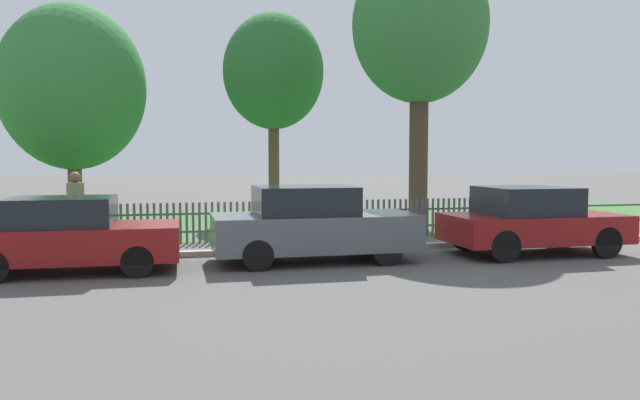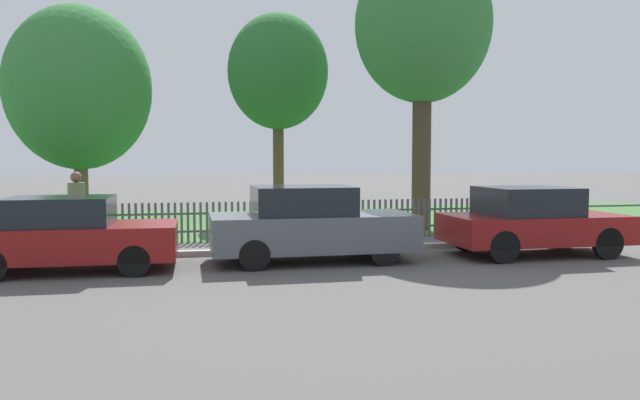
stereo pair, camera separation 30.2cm
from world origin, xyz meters
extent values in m
plane|color=#565451|center=(0.00, 0.00, 0.00)|extent=(120.00, 120.00, 0.00)
cube|color=#B2ADA3|center=(0.00, 0.10, 0.06)|extent=(33.17, 0.20, 0.12)
cube|color=#3D7033|center=(0.00, 6.91, 0.01)|extent=(33.17, 9.47, 0.01)
cube|color=#4C4C51|center=(0.00, 2.20, 0.28)|extent=(33.17, 0.03, 0.05)
cube|color=#4C4C51|center=(0.00, 2.20, 0.71)|extent=(33.17, 0.03, 0.05)
cube|color=#4C4C51|center=(-5.99, 2.17, 0.49)|extent=(0.06, 0.03, 0.99)
cube|color=#4C4C51|center=(-5.84, 2.17, 0.49)|extent=(0.06, 0.03, 0.99)
cube|color=#4C4C51|center=(-5.68, 2.17, 0.49)|extent=(0.06, 0.03, 0.99)
cube|color=#4C4C51|center=(-5.53, 2.17, 0.49)|extent=(0.06, 0.03, 0.99)
cube|color=#4C4C51|center=(-5.38, 2.17, 0.49)|extent=(0.06, 0.03, 0.99)
cube|color=#4C4C51|center=(-5.23, 2.17, 0.49)|extent=(0.06, 0.03, 0.99)
cube|color=#4C4C51|center=(-5.08, 2.17, 0.49)|extent=(0.06, 0.03, 0.99)
cube|color=#4C4C51|center=(-4.93, 2.17, 0.49)|extent=(0.06, 0.03, 0.99)
cube|color=#4C4C51|center=(-4.78, 2.17, 0.49)|extent=(0.06, 0.03, 0.99)
cube|color=#4C4C51|center=(-4.62, 2.17, 0.49)|extent=(0.06, 0.03, 0.99)
cube|color=#4C4C51|center=(-4.47, 2.17, 0.49)|extent=(0.06, 0.03, 0.99)
cube|color=#4C4C51|center=(-4.32, 2.17, 0.49)|extent=(0.06, 0.03, 0.99)
cube|color=#4C4C51|center=(-4.17, 2.17, 0.49)|extent=(0.06, 0.03, 0.99)
cube|color=#4C4C51|center=(-4.02, 2.17, 0.49)|extent=(0.06, 0.03, 0.99)
cube|color=#4C4C51|center=(-3.87, 2.17, 0.49)|extent=(0.06, 0.03, 0.99)
cube|color=#4C4C51|center=(-3.71, 2.17, 0.49)|extent=(0.06, 0.03, 0.99)
cube|color=#4C4C51|center=(-3.56, 2.17, 0.49)|extent=(0.06, 0.03, 0.99)
cube|color=#4C4C51|center=(-3.41, 2.17, 0.49)|extent=(0.06, 0.03, 0.99)
cube|color=#4C4C51|center=(-3.26, 2.17, 0.49)|extent=(0.06, 0.03, 0.99)
cube|color=#4C4C51|center=(-3.11, 2.17, 0.49)|extent=(0.06, 0.03, 0.99)
cube|color=#4C4C51|center=(-2.96, 2.17, 0.49)|extent=(0.06, 0.03, 0.99)
cube|color=#4C4C51|center=(-2.80, 2.17, 0.49)|extent=(0.06, 0.03, 0.99)
cube|color=#4C4C51|center=(-2.65, 2.17, 0.49)|extent=(0.06, 0.03, 0.99)
cube|color=#4C4C51|center=(-2.50, 2.17, 0.49)|extent=(0.06, 0.03, 0.99)
cube|color=#4C4C51|center=(-2.35, 2.17, 0.49)|extent=(0.06, 0.03, 0.99)
cube|color=#4C4C51|center=(-2.20, 2.17, 0.49)|extent=(0.06, 0.03, 0.99)
cube|color=#4C4C51|center=(-2.05, 2.17, 0.49)|extent=(0.06, 0.03, 0.99)
cube|color=#4C4C51|center=(-1.89, 2.17, 0.49)|extent=(0.06, 0.03, 0.99)
cube|color=#4C4C51|center=(-1.74, 2.17, 0.49)|extent=(0.06, 0.03, 0.99)
cube|color=#4C4C51|center=(-1.59, 2.17, 0.49)|extent=(0.06, 0.03, 0.99)
cube|color=#4C4C51|center=(-1.44, 2.17, 0.49)|extent=(0.06, 0.03, 0.99)
cube|color=#4C4C51|center=(-1.29, 2.17, 0.49)|extent=(0.06, 0.03, 0.99)
cube|color=#4C4C51|center=(-1.14, 2.17, 0.49)|extent=(0.06, 0.03, 0.99)
cube|color=#4C4C51|center=(-0.99, 2.17, 0.49)|extent=(0.06, 0.03, 0.99)
cube|color=#4C4C51|center=(-0.83, 2.17, 0.49)|extent=(0.06, 0.03, 0.99)
cube|color=#4C4C51|center=(-0.68, 2.17, 0.49)|extent=(0.06, 0.03, 0.99)
cube|color=#4C4C51|center=(-0.53, 2.17, 0.49)|extent=(0.06, 0.03, 0.99)
cube|color=#4C4C51|center=(-0.38, 2.17, 0.49)|extent=(0.06, 0.03, 0.99)
cube|color=#4C4C51|center=(-0.23, 2.17, 0.49)|extent=(0.06, 0.03, 0.99)
cube|color=#4C4C51|center=(-0.08, 2.17, 0.49)|extent=(0.06, 0.03, 0.99)
cube|color=#4C4C51|center=(0.08, 2.17, 0.49)|extent=(0.06, 0.03, 0.99)
cube|color=#4C4C51|center=(0.23, 2.17, 0.49)|extent=(0.06, 0.03, 0.99)
cube|color=#4C4C51|center=(0.38, 2.17, 0.49)|extent=(0.06, 0.03, 0.99)
cube|color=#4C4C51|center=(0.53, 2.17, 0.49)|extent=(0.06, 0.03, 0.99)
cube|color=#4C4C51|center=(0.68, 2.17, 0.49)|extent=(0.06, 0.03, 0.99)
cube|color=#4C4C51|center=(0.83, 2.17, 0.49)|extent=(0.06, 0.03, 0.99)
cube|color=#4C4C51|center=(0.99, 2.17, 0.49)|extent=(0.06, 0.03, 0.99)
cube|color=#4C4C51|center=(1.14, 2.17, 0.49)|extent=(0.06, 0.03, 0.99)
cube|color=#4C4C51|center=(1.29, 2.17, 0.49)|extent=(0.06, 0.03, 0.99)
cube|color=#4C4C51|center=(1.44, 2.17, 0.49)|extent=(0.06, 0.03, 0.99)
cube|color=#4C4C51|center=(1.59, 2.17, 0.49)|extent=(0.06, 0.03, 0.99)
cube|color=#4C4C51|center=(1.74, 2.17, 0.49)|extent=(0.06, 0.03, 0.99)
cube|color=#4C4C51|center=(1.89, 2.17, 0.49)|extent=(0.06, 0.03, 0.99)
cube|color=#4C4C51|center=(2.05, 2.17, 0.49)|extent=(0.06, 0.03, 0.99)
cube|color=#4C4C51|center=(2.20, 2.17, 0.49)|extent=(0.06, 0.03, 0.99)
cube|color=#4C4C51|center=(2.35, 2.17, 0.49)|extent=(0.06, 0.03, 0.99)
cube|color=#4C4C51|center=(2.50, 2.17, 0.49)|extent=(0.06, 0.03, 0.99)
cube|color=#4C4C51|center=(2.65, 2.17, 0.49)|extent=(0.06, 0.03, 0.99)
cube|color=#4C4C51|center=(2.80, 2.17, 0.49)|extent=(0.06, 0.03, 0.99)
cube|color=#4C4C51|center=(2.96, 2.17, 0.49)|extent=(0.06, 0.03, 0.99)
cube|color=#4C4C51|center=(3.11, 2.17, 0.49)|extent=(0.06, 0.03, 0.99)
cube|color=#4C4C51|center=(3.26, 2.17, 0.49)|extent=(0.06, 0.03, 0.99)
cube|color=#4C4C51|center=(3.41, 2.17, 0.49)|extent=(0.06, 0.03, 0.99)
cube|color=#4C4C51|center=(3.56, 2.17, 0.49)|extent=(0.06, 0.03, 0.99)
cube|color=#4C4C51|center=(3.71, 2.17, 0.49)|extent=(0.06, 0.03, 0.99)
cube|color=#4C4C51|center=(3.87, 2.17, 0.49)|extent=(0.06, 0.03, 0.99)
cube|color=#4C4C51|center=(4.02, 2.17, 0.49)|extent=(0.06, 0.03, 0.99)
cube|color=#4C4C51|center=(4.17, 2.17, 0.49)|extent=(0.06, 0.03, 0.99)
cube|color=#4C4C51|center=(4.32, 2.17, 0.49)|extent=(0.06, 0.03, 0.99)
cube|color=#4C4C51|center=(4.47, 2.17, 0.49)|extent=(0.06, 0.03, 0.99)
cube|color=#4C4C51|center=(4.62, 2.17, 0.49)|extent=(0.06, 0.03, 0.99)
cube|color=#4C4C51|center=(4.78, 2.17, 0.49)|extent=(0.06, 0.03, 0.99)
cube|color=#4C4C51|center=(4.93, 2.17, 0.49)|extent=(0.06, 0.03, 0.99)
cube|color=#4C4C51|center=(5.08, 2.17, 0.49)|extent=(0.06, 0.03, 0.99)
cube|color=#4C4C51|center=(5.23, 2.17, 0.49)|extent=(0.06, 0.03, 0.99)
cube|color=#4C4C51|center=(5.38, 2.17, 0.49)|extent=(0.06, 0.03, 0.99)
cube|color=#4C4C51|center=(5.53, 2.17, 0.49)|extent=(0.06, 0.03, 0.99)
cube|color=#4C4C51|center=(5.68, 2.17, 0.49)|extent=(0.06, 0.03, 0.99)
cube|color=#4C4C51|center=(5.84, 2.17, 0.49)|extent=(0.06, 0.03, 0.99)
cube|color=#4C4C51|center=(5.99, 2.17, 0.49)|extent=(0.06, 0.03, 0.99)
cube|color=maroon|center=(-4.87, -1.22, 0.55)|extent=(3.74, 1.73, 0.62)
cube|color=black|center=(-5.06, -1.22, 1.11)|extent=(1.81, 1.54, 0.51)
cylinder|color=black|center=(-3.71, -0.47, 0.28)|extent=(0.56, 0.15, 0.56)
cylinder|color=black|center=(-3.73, -2.01, 0.28)|extent=(0.56, 0.15, 0.56)
cylinder|color=black|center=(-6.01, -0.44, 0.28)|extent=(0.56, 0.15, 0.56)
cube|color=#51565B|center=(-0.37, -1.06, 0.60)|extent=(4.02, 1.76, 0.70)
cube|color=black|center=(-0.58, -1.06, 1.23)|extent=(1.93, 1.58, 0.56)
cylinder|color=black|center=(0.87, -0.25, 0.29)|extent=(0.58, 0.14, 0.58)
cylinder|color=black|center=(0.87, -1.86, 0.29)|extent=(0.58, 0.14, 0.58)
cylinder|color=black|center=(-1.62, -0.26, 0.29)|extent=(0.58, 0.14, 0.58)
cylinder|color=black|center=(-1.62, -1.87, 0.29)|extent=(0.58, 0.14, 0.58)
cube|color=maroon|center=(4.40, -1.23, 0.57)|extent=(3.76, 1.86, 0.59)
cube|color=black|center=(4.21, -1.23, 1.16)|extent=(1.81, 1.66, 0.58)
cylinder|color=black|center=(5.56, -0.38, 0.33)|extent=(0.65, 0.14, 0.65)
cylinder|color=black|center=(5.57, -2.07, 0.33)|extent=(0.65, 0.14, 0.65)
cylinder|color=black|center=(3.23, -0.39, 0.33)|extent=(0.65, 0.14, 0.65)
cylinder|color=black|center=(3.24, -2.09, 0.33)|extent=(0.65, 0.14, 0.65)
cylinder|color=black|center=(1.19, 1.52, 0.27)|extent=(0.54, 0.11, 0.54)
cylinder|color=black|center=(-0.05, 1.49, 0.27)|extent=(0.54, 0.11, 0.54)
ellipsoid|color=gray|center=(0.57, 1.50, 0.66)|extent=(1.65, 0.66, 0.92)
ellipsoid|color=gray|center=(0.96, 1.51, 0.90)|extent=(0.40, 0.78, 0.42)
cylinder|color=brown|center=(-6.35, 9.24, 1.45)|extent=(0.46, 0.46, 2.89)
ellipsoid|color=#337A38|center=(-6.35, 9.24, 4.41)|extent=(4.79, 4.79, 5.51)
cylinder|color=brown|center=(0.28, 8.22, 1.96)|extent=(0.37, 0.37, 3.92)
ellipsoid|color=#286B2D|center=(0.28, 8.22, 5.00)|extent=(3.43, 3.43, 3.95)
cylinder|color=#473828|center=(3.71, 3.56, 2.29)|extent=(0.53, 0.53, 4.59)
ellipsoid|color=#337A38|center=(3.71, 3.56, 5.79)|extent=(3.81, 3.81, 4.38)
cylinder|color=black|center=(-5.06, 1.04, 0.43)|extent=(0.16, 0.16, 0.86)
cylinder|color=black|center=(-5.20, 0.83, 0.43)|extent=(0.16, 0.16, 0.86)
cylinder|color=#5B7A4C|center=(-5.13, 0.93, 1.20)|extent=(0.50, 0.50, 0.68)
sphere|color=brown|center=(-5.13, 0.93, 1.66)|extent=(0.23, 0.23, 0.23)
camera|label=1|loc=(-3.09, -13.11, 2.10)|focal=35.00mm
camera|label=2|loc=(-2.79, -13.18, 2.10)|focal=35.00mm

